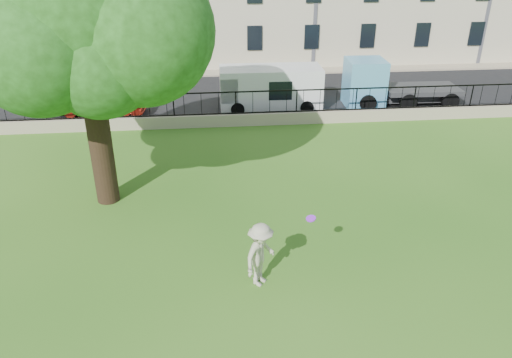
{
  "coord_description": "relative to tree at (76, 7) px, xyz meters",
  "views": [
    {
      "loc": [
        -1.32,
        -11.3,
        8.73
      ],
      "look_at": [
        0.15,
        3.5,
        1.26
      ],
      "focal_mm": 35.0,
      "sensor_mm": 36.0,
      "label": 1
    }
  ],
  "objects": [
    {
      "name": "red_sedan",
      "position": [
        -1.75,
        9.49,
        -5.85
      ],
      "size": [
        4.84,
        2.18,
        1.54
      ],
      "primitive_type": "imported",
      "rotation": [
        0.0,
        0.0,
        1.45
      ],
      "color": "maroon",
      "rests_on": "street"
    },
    {
      "name": "sidewalk",
      "position": [
        5.17,
        16.99,
        -6.56
      ],
      "size": [
        60.0,
        1.4,
        0.12
      ],
      "primitive_type": "cube",
      "color": "tan",
      "rests_on": "ground"
    },
    {
      "name": "frisbee",
      "position": [
        6.47,
        -4.86,
        -4.89
      ],
      "size": [
        0.34,
        0.35,
        0.12
      ],
      "primitive_type": "cylinder",
      "rotation": [
        0.21,
        -0.14,
        -0.34
      ],
      "color": "#9B2AF0"
    },
    {
      "name": "tree",
      "position": [
        0.0,
        0.0,
        0.0
      ],
      "size": [
        8.06,
        6.26,
        9.97
      ],
      "color": "black",
      "rests_on": "ground"
    },
    {
      "name": "man",
      "position": [
        5.06,
        -5.29,
        -5.68
      ],
      "size": [
        1.3,
        1.38,
        1.88
      ],
      "primitive_type": "imported",
      "rotation": [
        0.0,
        0.0,
        0.89
      ],
      "color": "#B5B093",
      "rests_on": "ground"
    },
    {
      "name": "street",
      "position": [
        5.17,
        11.79,
        -6.61
      ],
      "size": [
        60.0,
        9.0,
        0.01
      ],
      "primitive_type": "cube",
      "color": "black",
      "rests_on": "ground"
    },
    {
      "name": "iron_railing",
      "position": [
        5.17,
        7.09,
        -5.46
      ],
      "size": [
        50.0,
        0.05,
        1.13
      ],
      "color": "black",
      "rests_on": "retaining_wall"
    },
    {
      "name": "white_van",
      "position": [
        7.17,
        9.49,
        -5.49
      ],
      "size": [
        5.37,
        2.13,
        2.25
      ],
      "primitive_type": "cube",
      "rotation": [
        0.0,
        0.0,
        -0.01
      ],
      "color": "silver",
      "rests_on": "street"
    },
    {
      "name": "ground",
      "position": [
        5.17,
        -4.91,
        -6.62
      ],
      "size": [
        120.0,
        120.0,
        0.0
      ],
      "primitive_type": "plane",
      "color": "#2A6117",
      "rests_on": "ground"
    },
    {
      "name": "blue_truck",
      "position": [
        14.31,
        9.49,
        -5.36
      ],
      "size": [
        6.06,
        2.31,
        2.51
      ],
      "primitive_type": "cube",
      "rotation": [
        0.0,
        0.0,
        -0.03
      ],
      "color": "#5FAEE0",
      "rests_on": "street"
    },
    {
      "name": "retaining_wall",
      "position": [
        5.17,
        7.09,
        -6.32
      ],
      "size": [
        50.0,
        0.4,
        0.6
      ],
      "primitive_type": "cube",
      "color": "tan",
      "rests_on": "ground"
    }
  ]
}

